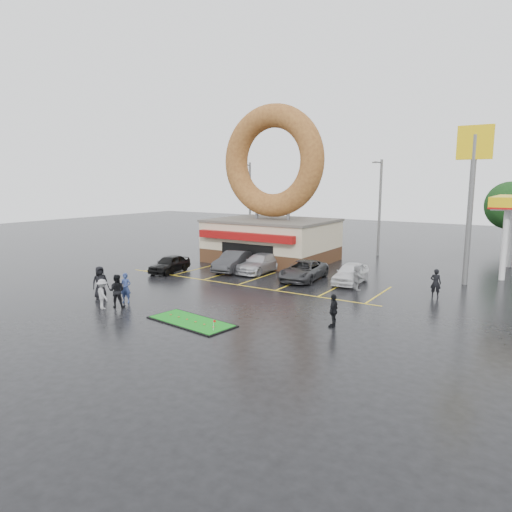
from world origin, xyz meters
The scene contains 20 objects.
ground centered at (0.00, 0.00, 0.00)m, with size 120.00×120.00×0.00m, color black.
donut_shop centered at (-3.00, 12.97, 4.46)m, with size 10.20×8.70×13.50m.
shell_sign centered at (13.00, 12.00, 7.38)m, with size 2.20×0.36×10.60m.
streetlight_left centered at (-10.00, 19.92, 4.78)m, with size 0.40×2.21×9.00m.
streetlight_mid centered at (4.00, 20.92, 4.78)m, with size 0.40×2.21×9.00m.
tree_far_d centered at (14.00, 32.00, 4.53)m, with size 4.90×4.90×7.00m.
car_black centered at (-6.93, 4.10, 0.67)m, with size 1.59×3.95×1.35m, color black.
car_dgrey centered at (-3.06, 7.32, 0.78)m, with size 1.66×4.75×1.56m, color #2C2C2F.
car_silver centered at (-1.09, 8.00, 0.71)m, with size 1.99×4.89×1.42m, color #ACADB2.
car_grey centered at (3.07, 7.25, 0.69)m, with size 2.29×4.97×1.38m, color #313234.
car_white centered at (6.32, 8.00, 0.72)m, with size 1.71×4.24×1.45m, color silver.
person_blue centered at (-2.78, -3.90, 0.88)m, with size 0.64×0.42×1.76m, color navy.
person_blackjkt centered at (-2.47, -4.81, 0.93)m, with size 0.91×0.71×1.87m, color black.
person_hoodie centered at (-2.84, -5.49, 0.84)m, with size 1.08×0.62×1.68m, color #959597.
person_bystander centered at (-4.84, -4.05, 0.98)m, with size 0.96×0.62×1.96m, color black.
person_cameraman centered at (9.15, -1.53, 0.82)m, with size 0.96×0.40×1.63m, color black.
person_walker_near centered at (7.35, 6.46, 0.83)m, with size 1.53×0.49×1.65m, color gray.
person_walker_far centered at (12.04, 7.29, 0.87)m, with size 0.63×0.42×1.74m, color black.
dumpster centered at (-7.90, 12.59, 0.65)m, with size 1.80×1.20×1.30m, color #19421B.
putting_green centered at (2.88, -4.72, 0.04)m, with size 4.89×2.61×0.58m.
Camera 1 is at (17.54, -21.44, 6.97)m, focal length 32.00 mm.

